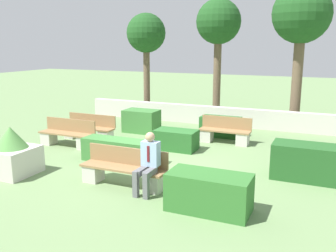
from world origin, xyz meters
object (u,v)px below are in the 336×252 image
(bench_back, at_px, (67,136))
(planter_corner_left, at_px, (12,153))
(tree_center_left, at_px, (218,24))
(person_seated_man, at_px, (148,160))
(tree_leftmost, at_px, (146,35))
(bench_right_side, at_px, (225,134))
(bench_front, at_px, (124,171))
(bench_left_side, at_px, (89,130))
(tree_center_right, at_px, (301,17))

(bench_back, xyz_separation_m, planter_corner_left, (0.44, -2.63, 0.20))
(bench_back, distance_m, tree_center_left, 7.92)
(person_seated_man, height_order, tree_leftmost, tree_leftmost)
(person_seated_man, bearing_deg, bench_right_side, 85.20)
(bench_front, height_order, bench_right_side, same)
(bench_front, distance_m, bench_back, 3.98)
(bench_front, distance_m, bench_right_side, 4.69)
(bench_left_side, height_order, bench_right_side, same)
(bench_back, bearing_deg, bench_front, -24.96)
(planter_corner_left, xyz_separation_m, tree_leftmost, (-0.62, 8.50, 3.00))
(person_seated_man, bearing_deg, planter_corner_left, -175.12)
(bench_left_side, relative_size, person_seated_man, 1.40)
(bench_left_side, relative_size, planter_corner_left, 1.54)
(bench_right_side, height_order, tree_center_left, tree_center_left)
(bench_right_side, distance_m, tree_center_left, 5.63)
(bench_right_side, bearing_deg, tree_center_right, 54.19)
(bench_left_side, xyz_separation_m, person_seated_man, (3.88, -3.28, 0.40))
(bench_left_side, height_order, tree_center_left, tree_center_left)
(tree_center_right, bearing_deg, bench_right_side, -116.35)
(bench_back, xyz_separation_m, tree_center_right, (6.21, 5.99, 3.79))
(tree_center_left, bearing_deg, bench_back, -114.50)
(bench_front, bearing_deg, bench_left_side, 135.44)
(person_seated_man, relative_size, tree_center_right, 0.25)
(bench_right_side, height_order, person_seated_man, person_seated_man)
(person_seated_man, bearing_deg, tree_center_left, 97.23)
(bench_left_side, height_order, bench_back, same)
(tree_leftmost, relative_size, tree_center_right, 0.84)
(bench_front, distance_m, planter_corner_left, 2.93)
(tree_leftmost, bearing_deg, bench_back, -88.29)
(planter_corner_left, height_order, tree_center_left, tree_center_left)
(tree_center_left, bearing_deg, planter_corner_left, -105.33)
(bench_back, xyz_separation_m, tree_leftmost, (-0.17, 5.87, 3.20))
(bench_left_side, relative_size, bench_right_side, 1.11)
(bench_right_side, bearing_deg, bench_front, -112.96)
(bench_back, bearing_deg, planter_corner_left, -72.15)
(planter_corner_left, relative_size, tree_leftmost, 0.27)
(bench_left_side, relative_size, tree_center_right, 0.34)
(bench_front, xyz_separation_m, bench_left_side, (-3.19, 3.14, -0.01))
(tree_center_left, bearing_deg, bench_front, -87.28)
(person_seated_man, bearing_deg, bench_back, 150.03)
(bench_right_side, bearing_deg, bench_left_side, -171.07)
(bench_left_side, xyz_separation_m, planter_corner_left, (0.30, -3.59, 0.20))
(bench_left_side, distance_m, bench_back, 0.97)
(bench_left_side, xyz_separation_m, tree_leftmost, (-0.32, 4.91, 3.20))
(bench_back, bearing_deg, bench_right_side, 36.53)
(tree_leftmost, bearing_deg, tree_center_right, 1.10)
(person_seated_man, height_order, tree_center_right, tree_center_right)
(bench_right_side, distance_m, tree_center_right, 5.54)
(bench_left_side, bearing_deg, bench_front, -46.11)
(tree_leftmost, distance_m, tree_center_left, 3.17)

